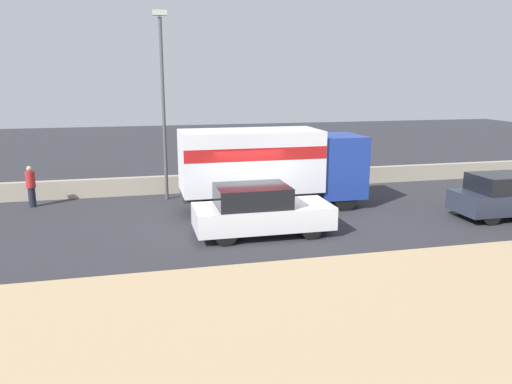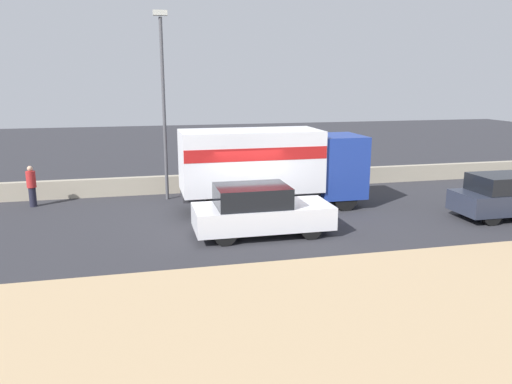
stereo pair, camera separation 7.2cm
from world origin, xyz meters
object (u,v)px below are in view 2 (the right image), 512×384
(box_truck, at_px, (269,162))
(pedestrian, at_px, (32,186))
(car_hatchback, at_px, (260,211))
(street_lamp, at_px, (163,95))
(car_sedan_second, at_px, (506,196))

(box_truck, distance_m, pedestrian, 9.51)
(car_hatchback, bearing_deg, box_truck, 70.06)
(street_lamp, relative_size, car_hatchback, 1.71)
(box_truck, relative_size, pedestrian, 4.32)
(street_lamp, distance_m, car_sedan_second, 13.74)
(car_hatchback, relative_size, car_sedan_second, 1.13)
(street_lamp, bearing_deg, pedestrian, -179.41)
(street_lamp, bearing_deg, box_truck, -33.77)
(box_truck, xyz_separation_m, car_hatchback, (-1.17, -3.22, -1.03))
(street_lamp, bearing_deg, car_sedan_second, -26.01)
(box_truck, distance_m, car_hatchback, 3.57)
(street_lamp, height_order, car_hatchback, street_lamp)
(box_truck, height_order, car_sedan_second, box_truck)
(box_truck, bearing_deg, street_lamp, 146.23)
(street_lamp, relative_size, car_sedan_second, 1.94)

